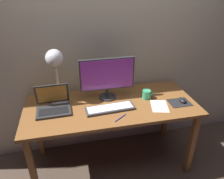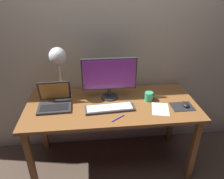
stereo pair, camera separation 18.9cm
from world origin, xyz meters
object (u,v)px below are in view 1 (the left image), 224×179
Objects in this scene: keyboard_main at (110,108)px; laptop at (53,103)px; monitor at (107,76)px; pen at (120,118)px; desk_lamp at (55,65)px; mouse at (182,100)px; coffee_mug at (147,94)px.

keyboard_main is 0.51m from laptop.
pen is at bearing -84.17° from monitor.
desk_lamp reaches higher than laptop.
laptop is (-0.52, -0.09, -0.17)m from monitor.
pen is at bearing -69.41° from keyboard_main.
monitor is 0.44m from pen.
monitor is at bearing 160.93° from mouse.
mouse is at bearing -13.43° from desk_lamp.
coffee_mug is 0.43m from pen.
mouse is (1.14, -0.27, -0.35)m from desk_lamp.
desk_lamp is at bearing 166.57° from mouse.
desk_lamp is at bearing 175.37° from monitor.
coffee_mug is at bearing 17.19° from keyboard_main.
desk_lamp is 0.91m from coffee_mug.
keyboard_main is 4.67× the size of mouse.
monitor is 0.43m from coffee_mug.
laptop reaches higher than keyboard_main.
coffee_mug reaches higher than keyboard_main.
monitor is at bearing 10.20° from laptop.
desk_lamp reaches higher than mouse.
desk_lamp is at bearing 170.98° from coffee_mug.
mouse is at bearing -19.07° from monitor.
keyboard_main is 0.16m from pen.
monitor is at bearing -4.63° from desk_lamp.
keyboard_main is 0.62m from desk_lamp.
monitor reaches higher than coffee_mug.
desk_lamp is at bearing 67.07° from laptop.
desk_lamp is (0.06, 0.13, 0.31)m from laptop.
pen is (0.04, -0.37, -0.23)m from monitor.
monitor is 5.40× the size of mouse.
keyboard_main is 0.88× the size of desk_lamp.
coffee_mug is (0.83, -0.13, -0.33)m from desk_lamp.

